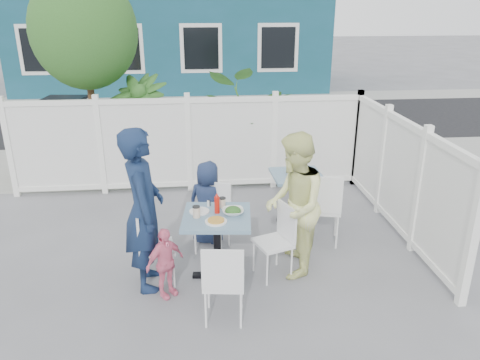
{
  "coord_description": "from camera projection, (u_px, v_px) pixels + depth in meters",
  "views": [
    {
      "loc": [
        0.22,
        -5.19,
        3.05
      ],
      "look_at": [
        0.73,
        -0.01,
        1.07
      ],
      "focal_mm": 35.0,
      "sensor_mm": 36.0,
      "label": 1
    }
  ],
  "objects": [
    {
      "name": "ground",
      "position": [
        183.0,
        261.0,
        5.89
      ],
      "size": [
        80.0,
        80.0,
        0.0
      ],
      "primitive_type": "plane",
      "color": "slate"
    },
    {
      "name": "near_sidewalk",
      "position": [
        186.0,
        164.0,
        9.42
      ],
      "size": [
        24.0,
        2.6,
        0.01
      ],
      "primitive_type": "cube",
      "color": "gray",
      "rests_on": "ground"
    },
    {
      "name": "street",
      "position": [
        187.0,
        120.0,
        12.87
      ],
      "size": [
        24.0,
        5.0,
        0.01
      ],
      "primitive_type": "cube",
      "color": "black",
      "rests_on": "ground"
    },
    {
      "name": "far_sidewalk",
      "position": [
        188.0,
        99.0,
        15.75
      ],
      "size": [
        24.0,
        1.6,
        0.01
      ],
      "primitive_type": "cube",
      "color": "gray",
      "rests_on": "ground"
    },
    {
      "name": "building",
      "position": [
        172.0,
        3.0,
        17.79
      ],
      "size": [
        11.0,
        6.0,
        6.0
      ],
      "color": "#134651",
      "rests_on": "ground"
    },
    {
      "name": "fence_back",
      "position": [
        189.0,
        146.0,
        7.85
      ],
      "size": [
        5.86,
        0.08,
        1.6
      ],
      "color": "white",
      "rests_on": "ground"
    },
    {
      "name": "fence_right",
      "position": [
        399.0,
        178.0,
        6.44
      ],
      "size": [
        0.08,
        3.66,
        1.6
      ],
      "rotation": [
        0.0,
        0.0,
        1.57
      ],
      "color": "white",
      "rests_on": "ground"
    },
    {
      "name": "tree",
      "position": [
        84.0,
        31.0,
        7.89
      ],
      "size": [
        1.8,
        1.62,
        3.59
      ],
      "color": "#382316",
      "rests_on": "ground"
    },
    {
      "name": "utility_cabinet",
      "position": [
        69.0,
        133.0,
        9.18
      ],
      "size": [
        0.74,
        0.56,
        1.29
      ],
      "primitive_type": "cube",
      "rotation": [
        0.0,
        0.0,
        -0.09
      ],
      "color": "gold",
      "rests_on": "ground"
    },
    {
      "name": "potted_shrub_a",
      "position": [
        140.0,
        128.0,
        8.37
      ],
      "size": [
        1.41,
        1.41,
        1.87
      ],
      "primitive_type": "imported",
      "rotation": [
        0.0,
        0.0,
        5.82
      ],
      "color": "#2A561E",
      "rests_on": "ground"
    },
    {
      "name": "potted_shrub_b",
      "position": [
        255.0,
        126.0,
        8.46
      ],
      "size": [
        2.0,
        1.83,
        1.89
      ],
      "primitive_type": "imported",
      "rotation": [
        0.0,
        0.0,
        3.38
      ],
      "color": "#2A561E",
      "rests_on": "ground"
    },
    {
      "name": "main_table",
      "position": [
        217.0,
        230.0,
        5.33
      ],
      "size": [
        0.83,
        0.83,
        0.8
      ],
      "rotation": [
        0.0,
        0.0,
        -0.1
      ],
      "color": "#426F81",
      "rests_on": "ground"
    },
    {
      "name": "spare_table",
      "position": [
        297.0,
        185.0,
        6.75
      ],
      "size": [
        0.73,
        0.73,
        0.74
      ],
      "rotation": [
        0.0,
        0.0,
        0.03
      ],
      "color": "#426F81",
      "rests_on": "ground"
    },
    {
      "name": "chair_left",
      "position": [
        149.0,
        242.0,
        5.26
      ],
      "size": [
        0.45,
        0.46,
        0.91
      ],
      "rotation": [
        0.0,
        0.0,
        -1.43
      ],
      "color": "white",
      "rests_on": "ground"
    },
    {
      "name": "chair_right",
      "position": [
        279.0,
        235.0,
        5.44
      ],
      "size": [
        0.5,
        0.51,
        0.88
      ],
      "rotation": [
        0.0,
        0.0,
        1.92
      ],
      "color": "white",
      "rests_on": "ground"
    },
    {
      "name": "chair_back",
      "position": [
        214.0,
        212.0,
        6.04
      ],
      "size": [
        0.52,
        0.51,
        0.89
      ],
      "rotation": [
        0.0,
        0.0,
        2.75
      ],
      "color": "white",
      "rests_on": "ground"
    },
    {
      "name": "chair_near",
      "position": [
        223.0,
        278.0,
        4.58
      ],
      "size": [
        0.45,
        0.44,
        0.89
      ],
      "rotation": [
        0.0,
        0.0,
        -0.12
      ],
      "color": "white",
      "rests_on": "ground"
    },
    {
      "name": "chair_spare",
      "position": [
        323.0,
        204.0,
        6.1
      ],
      "size": [
        0.55,
        0.54,
        1.0
      ],
      "rotation": [
        0.0,
        0.0,
        -0.24
      ],
      "color": "white",
      "rests_on": "ground"
    },
    {
      "name": "man",
      "position": [
        144.0,
        210.0,
        5.1
      ],
      "size": [
        0.51,
        0.72,
        1.86
      ],
      "primitive_type": "imported",
      "rotation": [
        0.0,
        0.0,
        1.67
      ],
      "color": "#142443",
      "rests_on": "ground"
    },
    {
      "name": "woman",
      "position": [
        294.0,
        206.0,
        5.38
      ],
      "size": [
        0.79,
        0.94,
        1.72
      ],
      "primitive_type": "imported",
      "rotation": [
        0.0,
        0.0,
        -1.75
      ],
      "color": "#E1EA47",
      "rests_on": "ground"
    },
    {
      "name": "boy",
      "position": [
        208.0,
        203.0,
        6.18
      ],
      "size": [
        0.65,
        0.55,
        1.14
      ],
      "primitive_type": "imported",
      "rotation": [
        0.0,
        0.0,
        2.74
      ],
      "color": "#1C294A",
      "rests_on": "ground"
    },
    {
      "name": "toddler",
      "position": [
        165.0,
        263.0,
        5.06
      ],
      "size": [
        0.5,
        0.46,
        0.82
      ],
      "primitive_type": "imported",
      "rotation": [
        0.0,
        0.0,
        0.69
      ],
      "color": "pink",
      "rests_on": "ground"
    },
    {
      "name": "plate_main",
      "position": [
        216.0,
        221.0,
        5.1
      ],
      "size": [
        0.24,
        0.24,
        0.02
      ],
      "primitive_type": "cylinder",
      "color": "white",
      "rests_on": "main_table"
    },
    {
      "name": "plate_side",
      "position": [
        199.0,
        211.0,
        5.35
      ],
      "size": [
        0.23,
        0.23,
        0.02
      ],
      "primitive_type": "cylinder",
      "color": "white",
      "rests_on": "main_table"
    },
    {
      "name": "salad_bowl",
      "position": [
        233.0,
        212.0,
        5.29
      ],
      "size": [
        0.24,
        0.24,
        0.06
      ],
      "primitive_type": "imported",
      "color": "white",
      "rests_on": "main_table"
    },
    {
      "name": "coffee_cup_a",
      "position": [
        196.0,
        212.0,
        5.2
      ],
      "size": [
        0.08,
        0.08,
        0.12
      ],
      "primitive_type": "cylinder",
      "color": "beige",
      "rests_on": "main_table"
    },
    {
      "name": "coffee_cup_b",
      "position": [
        222.0,
        203.0,
        5.45
      ],
      "size": [
        0.07,
        0.07,
        0.11
      ],
      "primitive_type": "cylinder",
      "color": "beige",
      "rests_on": "main_table"
    },
    {
      "name": "ketchup_bottle",
      "position": [
        217.0,
        205.0,
        5.3
      ],
      "size": [
        0.06,
        0.06,
        0.19
      ],
      "primitive_type": "cylinder",
      "color": "red",
      "rests_on": "main_table"
    },
    {
      "name": "salt_shaker",
      "position": [
        208.0,
        203.0,
        5.49
      ],
      "size": [
        0.03,
        0.03,
        0.07
      ],
      "primitive_type": "cylinder",
      "color": "white",
      "rests_on": "main_table"
    },
    {
      "name": "pepper_shaker",
      "position": [
        209.0,
        203.0,
        5.51
      ],
      "size": [
        0.03,
        0.03,
        0.07
      ],
      "primitive_type": "cylinder",
      "color": "black",
      "rests_on": "main_table"
    }
  ]
}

